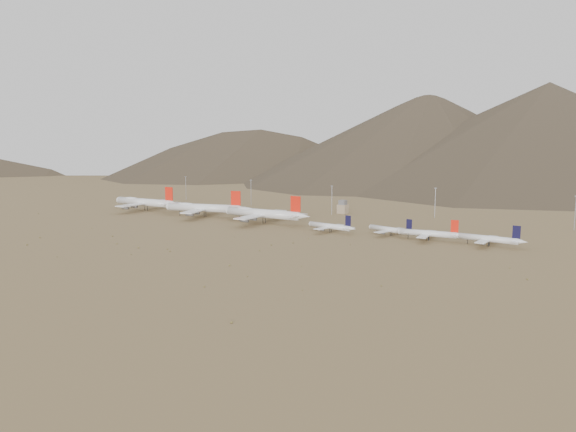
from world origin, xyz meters
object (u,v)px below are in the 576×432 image
Objects in this scene: control_tower at (343,208)px; narrowbody_a at (331,226)px; widebody_west at (145,202)px; widebody_centre at (204,208)px; narrowbody_b at (392,230)px; widebody_east at (263,213)px.

narrowbody_a is at bearing -67.72° from control_tower.
narrowbody_a is (202.93, -13.05, -3.63)m from widebody_west.
widebody_centre is 1.86× the size of narrowbody_a.
widebody_west is at bearing -166.57° from narrowbody_b.
narrowbody_b reaches higher than control_tower.
control_tower is at bearing 147.72° from narrowbody_b.
widebody_east is 6.60× the size of control_tower.
narrowbody_b is at bearing -46.41° from control_tower.
widebody_centre reaches higher than narrowbody_b.
control_tower is at bearing 71.73° from widebody_east.
narrowbody_a is 3.44× the size of control_tower.
control_tower is at bearing 120.75° from narrowbody_a.
narrowbody_a reaches higher than control_tower.
widebody_west reaches higher than narrowbody_b.
widebody_centre reaches higher than control_tower.
widebody_centre is at bearing -166.13° from narrowbody_b.
widebody_east is at bearing -3.72° from widebody_west.
narrowbody_a is 103.30m from control_tower.
narrowbody_a is at bearing -19.84° from widebody_centre.
widebody_west is 2.00× the size of narrowbody_b.
widebody_east reaches higher than control_tower.
widebody_west is 245.23m from narrowbody_b.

